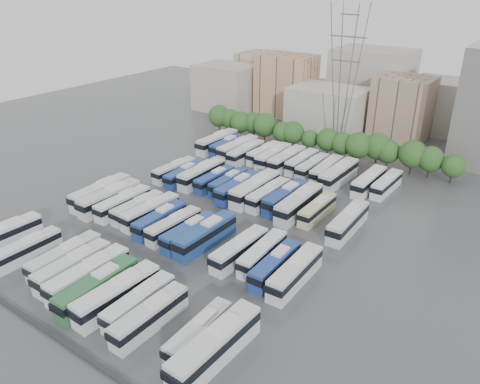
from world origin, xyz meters
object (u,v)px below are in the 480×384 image
Objects in this scene: bus_r3_s7 at (302,162)px; bus_r3_s10 at (339,174)px; bus_r3_s1 at (227,145)px; bus_r3_s12 at (369,181)px; bus_r0_s12 at (199,332)px; bus_r2_s13 at (348,222)px; bus_r1_s13 at (295,272)px; bus_r3_s8 at (313,167)px; bus_r2_s4 at (215,179)px; bus_r0_s13 at (215,346)px; bus_r0_s7 at (98,287)px; bus_r1_s11 at (263,253)px; bus_r1_s6 at (174,226)px; bus_r0_s9 at (139,302)px; bus_r2_s5 at (229,182)px; bus_r0_s10 at (150,316)px; bus_r0_s4 at (65,257)px; bus_r0_s6 at (88,275)px; bus_r1_s4 at (150,211)px; bus_r2_s1 at (175,170)px; bus_r1_s8 at (205,235)px; bus_r3_s13 at (387,184)px; bus_r2_s11 at (317,209)px; bus_r1_s5 at (160,220)px; bus_r2_s2 at (184,174)px; bus_r1_s10 at (239,249)px; bus_r3_s0 at (217,142)px; bus_r0_s2 at (27,249)px; bus_r0_s8 at (117,294)px; bus_r1_s12 at (275,265)px; bus_r1_s2 at (123,203)px; bus_r3_s3 at (246,153)px; bus_r1_s1 at (110,198)px; bus_r3_s9 at (326,170)px; bus_r1_s7 at (189,232)px; bus_r0_s5 at (73,267)px; bus_r2_s3 at (202,174)px; bus_r2_s6 at (238,188)px; bus_r1_s0 at (101,192)px; bus_r2_s9 at (286,197)px; bus_r2_s10 at (299,203)px; electricity_pylon at (345,72)px; bus_r3_s2 at (238,148)px.

bus_r3_s7 is 0.86× the size of bus_r3_s10.
bus_r3_s1 is 36.28m from bus_r3_s12.
bus_r2_s13 is (3.41, 34.70, 0.27)m from bus_r0_s12.
bus_r3_s8 is at bearing 112.73° from bus_r1_s13.
bus_r2_s13 is 25.17m from bus_r3_s8.
bus_r0_s13 is at bearing -50.99° from bus_r2_s4.
bus_r2_s13 is 18.70m from bus_r3_s12.
bus_r1_s11 is at bearing 55.10° from bus_r0_s7.
bus_r1_s6 is 0.83× the size of bus_r3_s10.
bus_r0_s9 is 1.02× the size of bus_r2_s5.
bus_r0_s7 is 9.56m from bus_r0_s10.
bus_r0_s4 is 26.19m from bus_r0_s12.
bus_r0_s6 is 1.15× the size of bus_r1_s6.
bus_r2_s1 is at bearing 122.93° from bus_r1_s4.
bus_r3_s10 reaches higher than bus_r1_s8.
bus_r3_s13 reaches higher than bus_r2_s5.
bus_r0_s13 is 37.80m from bus_r2_s11.
bus_r1_s5 reaches higher than bus_r2_s2.
bus_r3_s0 is at bearing 133.66° from bus_r1_s10.
bus_r3_s12 is (12.95, -0.69, 0.11)m from bus_r3_s8.
bus_r0_s8 is at bearing 0.99° from bus_r0_s2.
bus_r2_s5 is at bearing 108.40° from bus_r0_s9.
bus_r3_s7 is at bearing 111.89° from bus_r1_s12.
bus_r1_s2 is 0.96× the size of bus_r3_s3.
bus_r0_s8 is 19.32m from bus_r1_s10.
bus_r3_s12 is at bearing 33.46° from bus_r2_s4.
bus_r1_s1 reaches higher than bus_r3_s9.
bus_r3_s9 is (23.30, 18.98, 0.20)m from bus_r2_s2.
bus_r0_s6 is 1.13× the size of bus_r1_s12.
bus_r0_s9 is 0.99× the size of bus_r1_s7.
bus_r0_s6 is 28.63m from bus_r1_s13.
bus_r1_s1 is at bearing 125.12° from bus_r0_s5.
bus_r2_s3 is 10.06m from bus_r2_s6.
bus_r0_s13 is at bearing -26.36° from bus_r1_s0.
bus_r3_s1 is (-26.47, 17.08, -0.18)m from bus_r2_s9.
bus_r2_s13 reaches higher than bus_r1_s2.
bus_r0_s12 is 0.89× the size of bus_r3_s3.
bus_r2_s2 is at bearing -128.93° from bus_r3_s7.
bus_r1_s10 reaches higher than bus_r3_s7.
bus_r2_s4 is 19.70m from bus_r2_s10.
bus_r1_s4 is 24.86m from bus_r2_s9.
bus_r2_s11 is (19.86, -0.31, -0.03)m from bus_r2_s5.
bus_r1_s2 is 0.92× the size of bus_r2_s3.
bus_r0_s13 is at bearing -47.29° from bus_r2_s2.
electricity_pylon is 76.41m from bus_r0_s8.
bus_r2_s2 is at bearing 122.39° from bus_r0_s9.
bus_r1_s2 is 1.07× the size of bus_r2_s5.
bus_r3_s9 is (23.17, -0.11, -0.09)m from bus_r3_s2.
bus_r0_s8 is at bearing -54.60° from bus_r2_s1.
bus_r1_s5 is 0.88× the size of bus_r3_s2.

